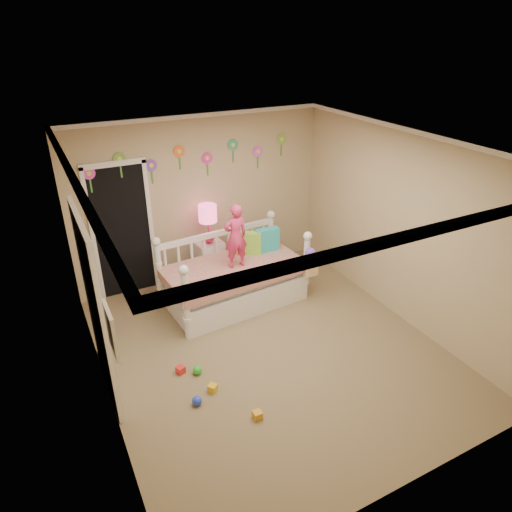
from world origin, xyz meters
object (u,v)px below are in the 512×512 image
daybed (234,269)px  nightstand (210,262)px  table_lamp (208,218)px  child (236,236)px

daybed → nightstand: 0.75m
nightstand → table_lamp: (0.00, 0.00, 0.75)m
daybed → child: 0.54m
daybed → nightstand: size_ratio=2.97×
daybed → table_lamp: bearing=92.4°
daybed → child: child is taller
child → nightstand: 1.07m
daybed → child: (0.02, -0.05, 0.53)m
nightstand → table_lamp: bearing=84.6°
child → daybed: bearing=-64.7°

